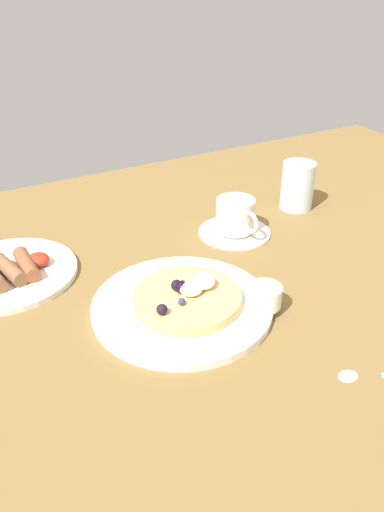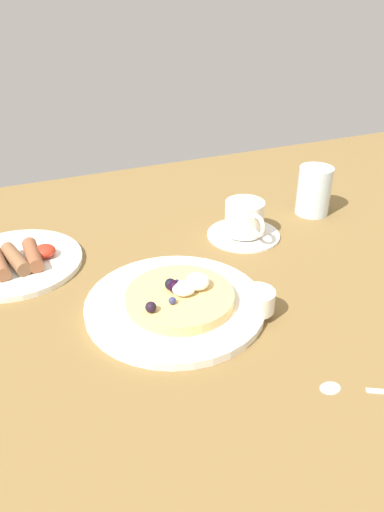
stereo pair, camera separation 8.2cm
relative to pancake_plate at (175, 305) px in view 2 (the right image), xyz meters
The scene contains 10 objects.
ground_plane 7.54cm from the pancake_plate, 49.78° to the left, with size 190.41×112.82×3.00cm, color brown.
pancake_plate is the anchor object (origin of this frame).
pancake_with_berries 2.05cm from the pancake_plate, 31.55° to the right, with size 16.83×16.83×4.01cm.
syrup_ramekin 12.88cm from the pancake_plate, 32.31° to the right, with size 5.29×5.29×3.35cm.
breakfast_plate 31.85cm from the pancake_plate, 132.88° to the left, with size 23.76×23.76×1.03cm, color white.
fried_breakfast 30.33cm from the pancake_plate, 134.57° to the left, with size 14.80×9.78×2.77cm.
coffee_saucer 27.34cm from the pancake_plate, 38.99° to the left, with size 14.34×14.34×0.89cm, color white.
coffee_cup 27.46cm from the pancake_plate, 38.68° to the left, with size 7.60×10.82×6.43cm.
teaspoon 29.25cm from the pancake_plate, 59.38° to the right, with size 13.36×7.94×0.60cm.
water_glass 45.19cm from the pancake_plate, 27.69° to the left, with size 7.10×7.10×10.27cm, color silver.
Camera 2 is at (-26.97, -64.91, 46.93)cm, focal length 35.09 mm.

